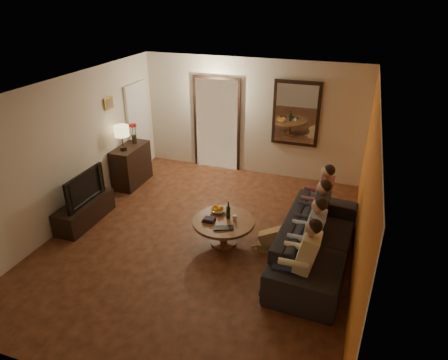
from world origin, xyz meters
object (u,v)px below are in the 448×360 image
(sofa, at_px, (316,242))
(person_b, at_px, (308,239))
(person_d, at_px, (318,201))
(coffee_table, at_px, (224,232))
(tv_stand, at_px, (85,212))
(dog, at_px, (273,237))
(bowl, at_px, (218,211))
(wine_bottle, at_px, (228,210))
(table_lamp, at_px, (122,138))
(person_a, at_px, (301,263))
(laptop, at_px, (224,230))
(person_c, at_px, (314,219))
(tv, at_px, (80,187))
(dresser, at_px, (131,165))

(sofa, xyz_separation_m, person_b, (-0.10, -0.30, 0.23))
(person_d, distance_m, coffee_table, 1.72)
(tv_stand, height_order, dog, dog)
(coffee_table, relative_size, bowl, 3.98)
(wine_bottle, bearing_deg, person_b, -16.59)
(sofa, xyz_separation_m, wine_bottle, (-1.47, 0.11, 0.23))
(table_lamp, bearing_deg, dog, -19.59)
(person_a, xyz_separation_m, laptop, (-1.32, 0.63, -0.14))
(person_c, height_order, coffee_table, person_c)
(person_c, xyz_separation_m, coffee_table, (-1.42, -0.29, -0.38))
(person_c, relative_size, laptop, 3.65)
(person_d, distance_m, laptop, 1.77)
(table_lamp, bearing_deg, wine_bottle, -23.73)
(tv_stand, height_order, laptop, laptop)
(person_d, xyz_separation_m, dog, (-0.58, -0.85, -0.32))
(table_lamp, distance_m, laptop, 3.23)
(sofa, height_order, person_d, person_d)
(sofa, bearing_deg, laptop, 104.12)
(tv, relative_size, coffee_table, 0.99)
(table_lamp, relative_size, wine_bottle, 1.74)
(dresser, relative_size, person_a, 0.82)
(sofa, distance_m, wine_bottle, 1.49)
(table_lamp, distance_m, sofa, 4.42)
(dog, relative_size, coffee_table, 0.54)
(tv, distance_m, person_d, 4.20)
(person_c, bearing_deg, wine_bottle, -172.06)
(tv, relative_size, wine_bottle, 3.30)
(person_b, bearing_deg, dresser, 155.97)
(tv_stand, bearing_deg, dog, 3.68)
(table_lamp, height_order, sofa, table_lamp)
(dog, bearing_deg, tv, 178.51)
(person_d, bearing_deg, table_lamp, 174.50)
(tv_stand, bearing_deg, dresser, 90.00)
(bowl, distance_m, wine_bottle, 0.29)
(dresser, xyz_separation_m, person_d, (4.06, -0.61, 0.16))
(dresser, xyz_separation_m, person_a, (4.06, -2.41, 0.16))
(person_b, xyz_separation_m, bowl, (-1.60, 0.53, -0.12))
(sofa, distance_m, person_c, 0.39)
(wine_bottle, bearing_deg, person_d, 29.97)
(person_a, relative_size, bowl, 4.63)
(person_a, bearing_deg, dog, 121.41)
(person_d, bearing_deg, tv, -165.22)
(dog, distance_m, coffee_table, 0.84)
(table_lamp, relative_size, person_a, 0.45)
(person_b, bearing_deg, person_c, 90.00)
(wine_bottle, bearing_deg, sofa, -4.23)
(tv_stand, distance_m, tv, 0.51)
(dog, xyz_separation_m, wine_bottle, (-0.79, 0.06, 0.32))
(person_b, bearing_deg, person_d, 90.00)
(person_a, bearing_deg, bowl, 144.83)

